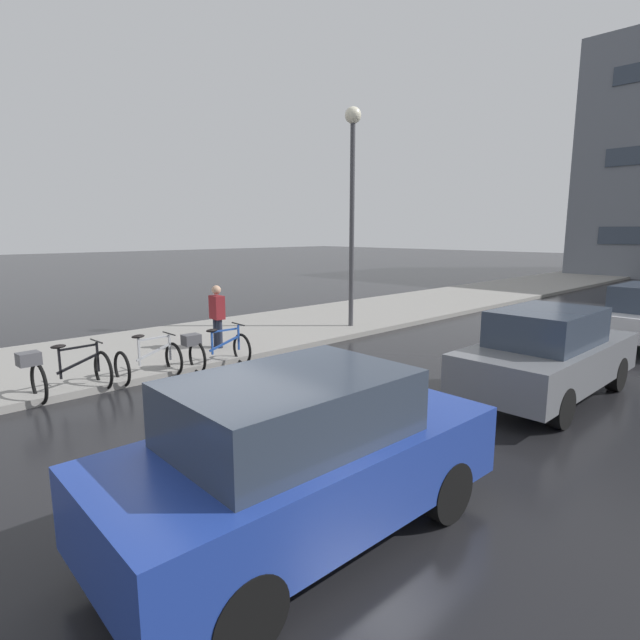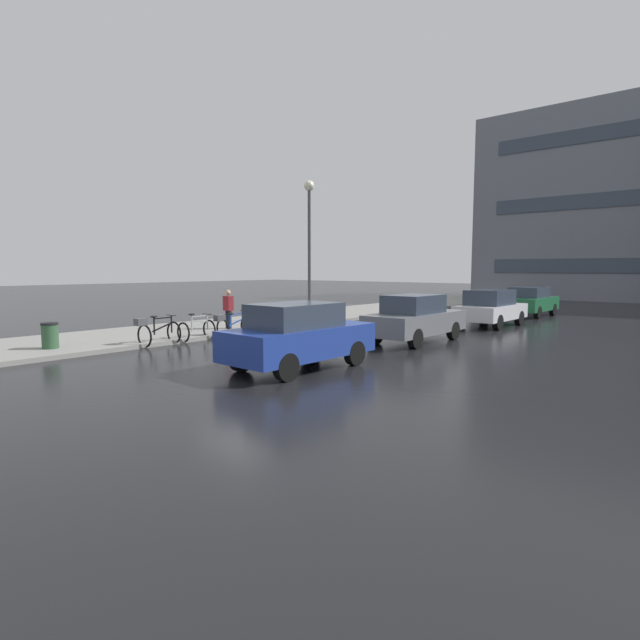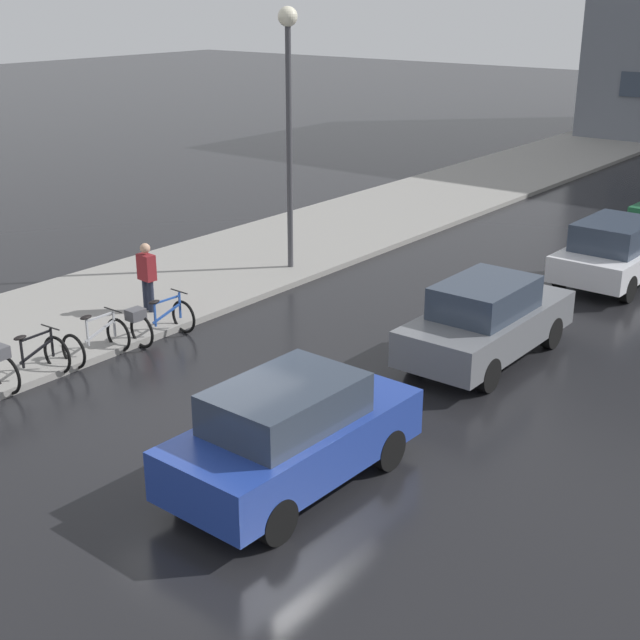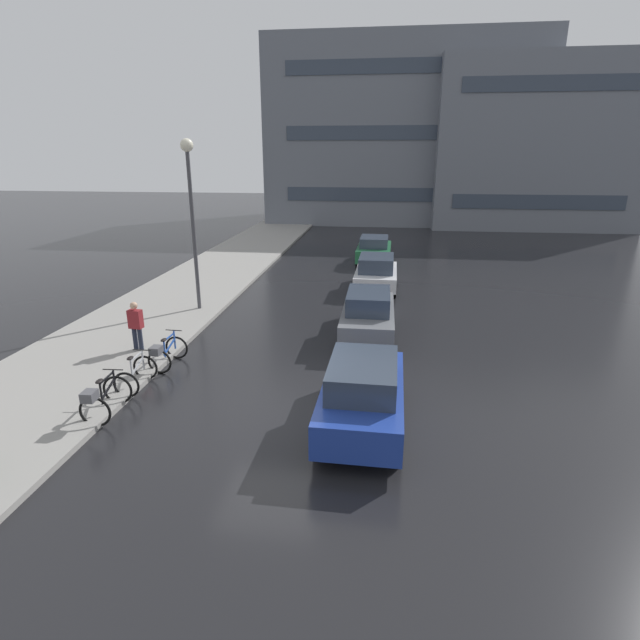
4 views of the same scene
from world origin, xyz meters
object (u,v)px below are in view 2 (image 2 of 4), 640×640
Objects in this scene: trash_bin at (50,338)px; streetlamp at (309,225)px; bicycle_third at (231,324)px; car_green at (529,301)px; bicycle_second at (197,330)px; pedestrian at (228,308)px; bicycle_nearest at (156,331)px; car_blue at (299,335)px; car_white at (490,308)px; car_grey at (415,318)px.

streetlamp is at bearing 87.74° from trash_bin.
bicycle_third is 16.36m from car_green.
bicycle_second is 2.56m from pedestrian.
pedestrian is at bearing 105.46° from bicycle_nearest.
trash_bin is (-7.17, -3.09, -0.38)m from car_blue.
bicycle_second is 0.30× the size of car_green.
streetlamp reaches higher than car_blue.
streetlamp is 11.76m from trash_bin.
pedestrian is (-7.08, -8.62, 0.13)m from car_white.
pedestrian is 6.61m from trash_bin.
streetlamp reaches higher than bicycle_nearest.
streetlamp reaches higher than car_white.
car_blue is 4.46× the size of trash_bin.
streetlamp reaches higher than pedestrian.
pedestrian is at bearing 115.19° from bicycle_second.
bicycle_second is at bearing -99.58° from bicycle_third.
trash_bin is at bearing -105.53° from bicycle_second.
car_white is at bearing -87.67° from car_green.
pedestrian reaches higher than trash_bin.
car_green is (-0.10, 12.04, -0.02)m from car_grey.
bicycle_second is 0.30× the size of car_white.
bicycle_nearest is 1.01× the size of bicycle_third.
streetlamp reaches higher than car_green.
bicycle_third is 0.37× the size of car_white.
bicycle_nearest is at bearing -115.78° from car_white.
bicycle_nearest is 4.01m from pedestrian.
car_blue is 12.12m from car_white.
car_grey reaches higher than bicycle_second.
car_green is at bearing 90.48° from car_grey.
streetlamp reaches higher than trash_bin.
pedestrian is at bearing 88.82° from trash_bin.
bicycle_second is 4.49m from trash_bin.
car_blue is 11.03m from streetlamp.
car_white reaches higher than bicycle_third.
bicycle_third is (0.23, 2.92, -0.03)m from bicycle_nearest.
bicycle_second is 7.53m from car_grey.
pedestrian is (-6.94, -2.42, 0.13)m from car_grey.
car_white is (6.02, 12.46, 0.30)m from bicycle_nearest.
car_green reaches higher than trash_bin.
pedestrian is at bearing 144.54° from bicycle_third.
streetlamp is 7.09× the size of trash_bin.
trash_bin is (-1.20, -2.74, -0.05)m from bicycle_nearest.
car_blue is at bearing 23.33° from trash_bin.
pedestrian is (-1.29, 0.92, 0.46)m from bicycle_third.
car_white is 2.32× the size of pedestrian.
car_grey reaches higher than car_white.
car_green is (-0.19, 17.96, -0.05)m from car_blue.
car_blue is 1.04× the size of car_white.
car_blue is at bearing 3.33° from bicycle_nearest.
car_grey is (5.65, 3.34, 0.33)m from bicycle_third.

